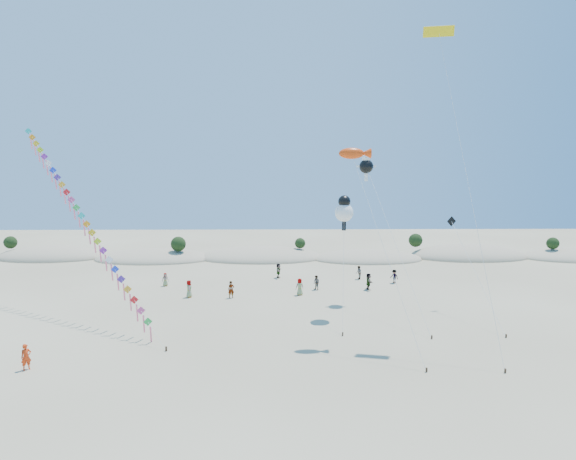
{
  "coord_description": "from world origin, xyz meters",
  "views": [
    {
      "loc": [
        2.94,
        -26.62,
        13.42
      ],
      "look_at": [
        3.63,
        14.0,
        8.26
      ],
      "focal_mm": 30.0,
      "sensor_mm": 36.0,
      "label": 1
    }
  ],
  "objects_px": {
    "kite_train": "(80,213)",
    "parafoil_kite": "(440,37)",
    "flyer_foreground": "(26,357)",
    "fish_kite": "(355,154)"
  },
  "relations": [
    {
      "from": "kite_train",
      "to": "parafoil_kite",
      "type": "xyz_separation_m",
      "value": [
        30.95,
        -4.77,
        14.37
      ]
    },
    {
      "from": "kite_train",
      "to": "flyer_foreground",
      "type": "xyz_separation_m",
      "value": [
        1.24,
        -12.83,
        -8.5
      ]
    },
    {
      "from": "fish_kite",
      "to": "kite_train",
      "type": "bearing_deg",
      "value": 165.83
    },
    {
      "from": "kite_train",
      "to": "parafoil_kite",
      "type": "bearing_deg",
      "value": -8.76
    },
    {
      "from": "fish_kite",
      "to": "parafoil_kite",
      "type": "xyz_separation_m",
      "value": [
        6.72,
        1.35,
        9.18
      ]
    },
    {
      "from": "kite_train",
      "to": "flyer_foreground",
      "type": "distance_m",
      "value": 15.44
    },
    {
      "from": "parafoil_kite",
      "to": "kite_train",
      "type": "bearing_deg",
      "value": 171.24
    },
    {
      "from": "parafoil_kite",
      "to": "fish_kite",
      "type": "bearing_deg",
      "value": -168.67
    },
    {
      "from": "kite_train",
      "to": "parafoil_kite",
      "type": "height_order",
      "value": "parafoil_kite"
    },
    {
      "from": "parafoil_kite",
      "to": "flyer_foreground",
      "type": "distance_m",
      "value": 38.35
    }
  ]
}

